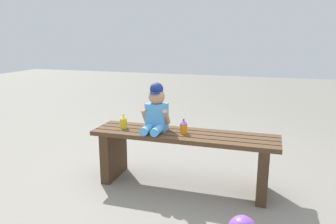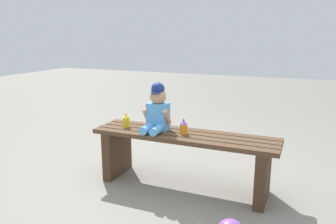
% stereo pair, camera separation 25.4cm
% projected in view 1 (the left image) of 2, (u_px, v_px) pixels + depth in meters
% --- Properties ---
extents(ground_plane, '(16.00, 16.00, 0.00)m').
position_uv_depth(ground_plane, '(183.00, 185.00, 2.79)').
color(ground_plane, gray).
extents(park_bench, '(1.52, 0.37, 0.46)m').
position_uv_depth(park_bench, '(184.00, 151.00, 2.72)').
color(park_bench, '#513823').
rests_on(park_bench, ground_plane).
extents(child_figure, '(0.23, 0.27, 0.40)m').
position_uv_depth(child_figure, '(156.00, 110.00, 2.71)').
color(child_figure, '#59A5E5').
rests_on(child_figure, park_bench).
extents(sippy_cup_left, '(0.06, 0.06, 0.12)m').
position_uv_depth(sippy_cup_left, '(123.00, 121.00, 2.81)').
color(sippy_cup_left, yellow).
rests_on(sippy_cup_left, park_bench).
extents(sippy_cup_right, '(0.06, 0.06, 0.12)m').
position_uv_depth(sippy_cup_right, '(184.00, 127.00, 2.66)').
color(sippy_cup_right, orange).
rests_on(sippy_cup_right, park_bench).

